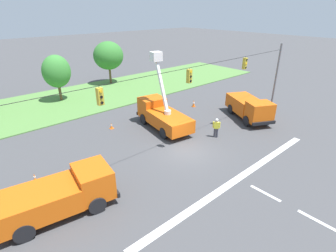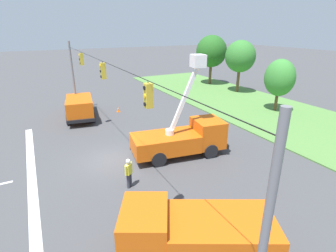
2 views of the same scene
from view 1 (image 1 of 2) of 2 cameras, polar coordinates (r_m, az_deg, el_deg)
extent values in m
plane|color=#424244|center=(20.88, 3.95, -5.52)|extent=(200.00, 200.00, 0.00)
cube|color=#517F3D|center=(34.80, -17.67, 5.95)|extent=(56.00, 12.00, 0.10)
cube|color=silver|center=(18.37, 14.96, -11.01)|extent=(17.60, 0.50, 0.01)
cube|color=silver|center=(17.62, 20.43, -13.55)|extent=(0.20, 2.00, 0.01)
cube|color=silver|center=(16.89, 29.63, -17.42)|extent=(0.20, 2.00, 0.01)
cylinder|color=slate|center=(29.70, 22.39, 9.37)|extent=(0.20, 0.20, 7.20)
cylinder|color=black|center=(18.50, 4.54, 12.49)|extent=(26.00, 0.03, 0.03)
cylinder|color=black|center=(14.53, -14.82, 8.25)|extent=(0.02, 0.02, 0.10)
cube|color=gold|center=(14.68, -14.60, 6.26)|extent=(0.32, 0.28, 0.96)
cylinder|color=yellow|center=(14.45, -14.43, 7.33)|extent=(0.16, 0.05, 0.16)
cylinder|color=black|center=(14.54, -14.30, 6.13)|extent=(0.16, 0.05, 0.16)
cylinder|color=black|center=(14.64, -14.17, 4.94)|extent=(0.16, 0.05, 0.16)
cylinder|color=black|center=(18.56, 4.71, 12.37)|extent=(0.02, 0.02, 0.10)
cube|color=gold|center=(18.68, 4.65, 10.78)|extent=(0.32, 0.28, 0.96)
cylinder|color=yellow|center=(18.50, 5.05, 11.65)|extent=(0.16, 0.05, 0.16)
cylinder|color=black|center=(18.57, 5.01, 10.69)|extent=(0.16, 0.05, 0.16)
cylinder|color=black|center=(18.65, 4.97, 9.74)|extent=(0.16, 0.05, 0.16)
cylinder|color=black|center=(23.86, 16.52, 14.17)|extent=(0.02, 0.02, 0.10)
cube|color=gold|center=(23.95, 16.37, 12.93)|extent=(0.32, 0.28, 0.96)
cylinder|color=black|center=(23.81, 16.79, 13.61)|extent=(0.16, 0.05, 0.16)
cylinder|color=yellow|center=(23.87, 16.70, 12.86)|extent=(0.16, 0.05, 0.16)
cylinder|color=black|center=(23.93, 16.60, 12.11)|extent=(0.16, 0.05, 0.16)
cylinder|color=brown|center=(34.31, -22.43, 6.86)|extent=(0.32, 0.32, 2.22)
ellipsoid|color=#387F33|center=(33.72, -23.11, 10.87)|extent=(3.24, 2.82, 3.80)
cylinder|color=brown|center=(40.28, -12.44, 10.56)|extent=(0.31, 0.31, 2.26)
ellipsoid|color=#33752D|center=(39.70, -12.84, 14.72)|extent=(4.33, 3.93, 3.96)
cube|color=#D6560F|center=(23.51, 0.34, 1.07)|extent=(3.09, 4.79, 1.16)
cube|color=#D6560F|center=(25.92, -3.48, 4.17)|extent=(2.59, 2.25, 1.89)
cube|color=#1E2838|center=(26.36, -4.21, 5.26)|extent=(2.04, 0.42, 0.85)
cube|color=black|center=(27.06, -4.51, 3.22)|extent=(2.41, 0.54, 0.30)
cylinder|color=black|center=(25.58, -5.31, 1.54)|extent=(0.43, 1.03, 1.00)
cylinder|color=black|center=(26.57, -1.07, 2.54)|extent=(0.43, 1.03, 1.00)
cylinder|color=black|center=(22.60, -0.93, -1.56)|extent=(0.43, 1.03, 1.00)
cylinder|color=black|center=(23.72, 3.64, -0.29)|extent=(0.43, 1.03, 1.00)
cylinder|color=silver|center=(23.47, -0.07, 3.04)|extent=(0.60, 0.60, 0.36)
cube|color=white|center=(23.56, -1.33, 8.52)|extent=(0.57, 2.13, 4.66)
cube|color=white|center=(23.81, -2.61, 14.91)|extent=(1.02, 0.93, 0.80)
cube|color=#D6560F|center=(15.74, -26.92, -14.76)|extent=(4.65, 3.09, 1.28)
cube|color=#D6560F|center=(15.91, -15.96, -11.34)|extent=(2.19, 2.61, 1.70)
cube|color=#1E2838|center=(15.88, -13.84, -9.83)|extent=(0.42, 2.07, 0.76)
cube|color=black|center=(16.54, -12.30, -12.36)|extent=(0.54, 2.44, 0.30)
cylinder|color=black|center=(17.26, -17.60, -11.92)|extent=(1.03, 0.43, 1.00)
cylinder|color=black|center=(15.51, -15.15, -16.28)|extent=(1.03, 0.43, 1.00)
cylinder|color=black|center=(17.04, -29.64, -14.86)|extent=(1.03, 0.43, 1.00)
cylinder|color=black|center=(15.27, -28.84, -19.73)|extent=(1.03, 0.43, 1.00)
cube|color=#D6560F|center=(28.48, 16.27, 4.59)|extent=(3.94, 4.62, 1.42)
cube|color=#D6560F|center=(26.15, 19.29, 2.90)|extent=(2.79, 2.56, 1.83)
cube|color=#1E2838|center=(25.58, 20.08, 3.08)|extent=(1.82, 1.02, 0.82)
cube|color=black|center=(25.71, 20.14, 0.57)|extent=(2.16, 1.24, 0.30)
cylinder|color=black|center=(27.23, 20.71, 1.45)|extent=(0.71, 1.02, 1.00)
cylinder|color=black|center=(26.11, 16.75, 1.05)|extent=(0.71, 1.02, 1.00)
cylinder|color=black|center=(29.82, 17.27, 3.90)|extent=(0.71, 1.02, 1.00)
cylinder|color=black|center=(28.80, 13.54, 3.61)|extent=(0.71, 1.02, 1.00)
cylinder|color=#383842|center=(23.22, 10.61, -1.47)|extent=(0.18, 0.18, 0.85)
cylinder|color=#383842|center=(23.21, 10.12, -1.43)|extent=(0.18, 0.18, 0.85)
cube|color=yellow|center=(22.91, 10.50, 0.18)|extent=(0.43, 0.46, 0.60)
cube|color=silver|center=(22.91, 10.50, 0.18)|extent=(0.32, 0.38, 0.62)
cylinder|color=yellow|center=(22.90, 11.18, 0.19)|extent=(0.11, 0.11, 0.55)
cylinder|color=yellow|center=(22.90, 9.83, 0.30)|extent=(0.11, 0.11, 0.55)
sphere|color=tan|center=(22.74, 10.58, 1.17)|extent=(0.22, 0.22, 0.22)
sphere|color=white|center=(22.72, 10.59, 1.31)|extent=(0.26, 0.26, 0.26)
cube|color=orange|center=(25.20, -12.18, -0.50)|extent=(0.36, 0.36, 0.03)
cone|color=orange|center=(25.08, -12.24, 0.11)|extent=(0.22, 0.22, 0.56)
cylinder|color=white|center=(25.07, -12.24, 0.17)|extent=(0.14, 0.14, 0.10)
cube|color=orange|center=(30.30, 5.59, 4.26)|extent=(0.36, 0.36, 0.03)
cone|color=orange|center=(30.17, 5.62, 4.96)|extent=(0.30, 0.30, 0.76)
cylinder|color=white|center=(30.16, 5.62, 5.03)|extent=(0.19, 0.19, 0.14)
cube|color=orange|center=(19.56, -26.88, -10.66)|extent=(0.36, 0.36, 0.03)
cone|color=orange|center=(19.41, -27.05, -9.94)|extent=(0.23, 0.23, 0.56)
cylinder|color=white|center=(19.39, -27.06, -9.87)|extent=(0.14, 0.14, 0.10)
camera|label=2|loc=(30.32, 33.36, 17.08)|focal=28.00mm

